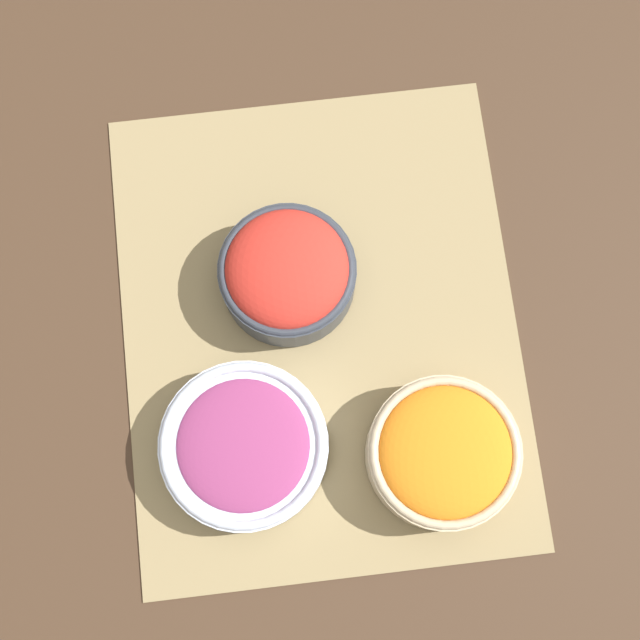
# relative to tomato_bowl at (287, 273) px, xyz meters

# --- Properties ---
(ground_plane) EXTENTS (3.00, 3.00, 0.00)m
(ground_plane) POSITION_rel_tomato_bowl_xyz_m (0.05, 0.03, -0.04)
(ground_plane) COLOR #422D1E
(placemat) EXTENTS (0.50, 0.40, 0.00)m
(placemat) POSITION_rel_tomato_bowl_xyz_m (0.05, 0.03, -0.04)
(placemat) COLOR #937F56
(placemat) RESTS_ON ground_plane
(tomato_bowl) EXTENTS (0.14, 0.14, 0.08)m
(tomato_bowl) POSITION_rel_tomato_bowl_xyz_m (0.00, 0.00, 0.00)
(tomato_bowl) COLOR #333842
(tomato_bowl) RESTS_ON placemat
(carrot_bowl) EXTENTS (0.15, 0.15, 0.07)m
(carrot_bowl) POSITION_rel_tomato_bowl_xyz_m (0.19, 0.13, -0.00)
(carrot_bowl) COLOR #C6B28E
(carrot_bowl) RESTS_ON placemat
(onion_bowl) EXTENTS (0.16, 0.16, 0.05)m
(onion_bowl) POSITION_rel_tomato_bowl_xyz_m (0.17, -0.06, -0.01)
(onion_bowl) COLOR silver
(onion_bowl) RESTS_ON placemat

